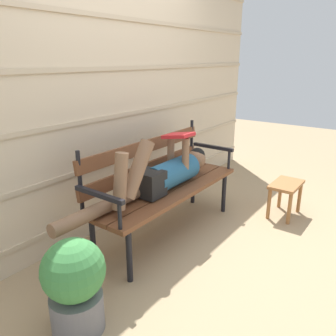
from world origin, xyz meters
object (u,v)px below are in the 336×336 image
object	(u,v)px
reclining_person	(163,174)
footstool	(286,190)
potted_plant	(75,284)
park_bench	(162,181)

from	to	relation	value
reclining_person	footstool	bearing A→B (deg)	-33.99
reclining_person	potted_plant	size ratio (longest dim) A/B	2.90
park_bench	footstool	size ratio (longest dim) A/B	3.97
footstool	reclining_person	bearing A→B (deg)	146.01
park_bench	reclining_person	size ratio (longest dim) A/B	0.96
footstool	potted_plant	size ratio (longest dim) A/B	0.70
park_bench	potted_plant	size ratio (longest dim) A/B	2.78
park_bench	footstool	world-z (taller)	park_bench
potted_plant	footstool	bearing A→B (deg)	-12.18
reclining_person	park_bench	bearing A→B (deg)	42.56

